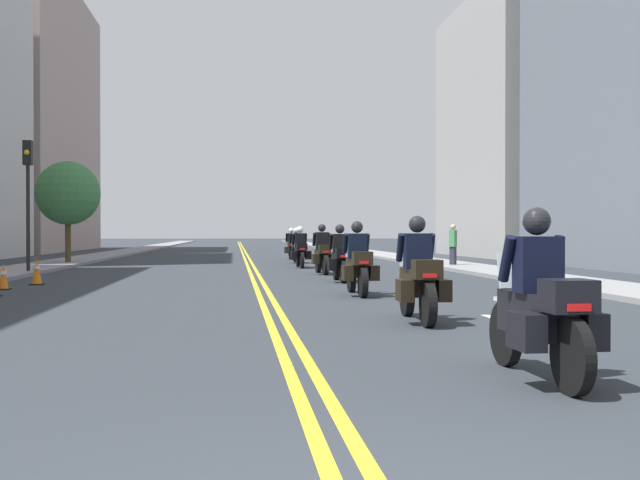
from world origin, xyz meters
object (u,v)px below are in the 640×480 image
motorcycle_2 (358,265)px  motorcycle_6 (296,248)px  pedestrian_1 (453,245)px  motorcycle_5 (300,251)px  street_tree_1 (68,193)px  motorcycle_0 (541,309)px  traffic_light_near (28,181)px  motorcycle_7 (291,247)px  motorcycle_3 (340,259)px  traffic_cone_0 (37,271)px  motorcycle_1 (419,279)px  motorcycle_4 (322,254)px  traffic_cone_1 (3,277)px

motorcycle_2 → motorcycle_6: (0.10, 17.79, 0.01)m
pedestrian_1 → motorcycle_5: bearing=-62.3°
pedestrian_1 → street_tree_1: 16.32m
motorcycle_5 → pedestrian_1: size_ratio=1.25×
motorcycle_6 → street_tree_1: (-9.82, -0.67, 2.38)m
pedestrian_1 → street_tree_1: bearing=-72.6°
motorcycle_0 → motorcycle_2: (-0.12, 9.69, -0.01)m
traffic_light_near → pedestrian_1: size_ratio=2.57×
motorcycle_7 → traffic_light_near: size_ratio=0.48×
street_tree_1 → traffic_light_near: bearing=-87.2°
motorcycle_3 → traffic_cone_0: (-8.06, -0.35, -0.29)m
motorcycle_6 → motorcycle_1: bearing=-89.5°
motorcycle_4 → traffic_cone_1: bearing=-146.7°
motorcycle_6 → pedestrian_1: (5.72, -5.18, 0.22)m
motorcycle_6 → traffic_cone_0: (-7.90, -13.55, -0.30)m
motorcycle_5 → traffic_cone_1: 13.35m
motorcycle_7 → motorcycle_4: bearing=-89.8°
motorcycle_5 → motorcycle_7: 9.26m
motorcycle_1 → traffic_cone_0: bearing=132.0°
motorcycle_7 → traffic_cone_0: 19.93m
motorcycle_1 → motorcycle_5: 18.26m
traffic_cone_0 → traffic_light_near: (-1.53, 5.08, 2.68)m
motorcycle_3 → motorcycle_5: 8.64m
motorcycle_0 → motorcycle_7: 32.16m
motorcycle_4 → street_tree_1: street_tree_1 is taller
motorcycle_1 → motorcycle_0: bearing=-88.4°
motorcycle_6 → traffic_cone_1: motorcycle_6 is taller
motorcycle_6 → traffic_cone_1: 17.32m
traffic_cone_1 → pedestrian_1: (13.97, 10.05, 0.56)m
street_tree_1 → motorcycle_3: bearing=-51.5°
motorcycle_4 → motorcycle_7: bearing=87.4°
traffic_light_near → motorcycle_4: bearing=-4.3°
street_tree_1 → motorcycle_5: bearing=-22.1°
motorcycle_3 → street_tree_1: street_tree_1 is taller
traffic_cone_0 → pedestrian_1: size_ratio=0.42×
motorcycle_7 → motorcycle_1: bearing=-90.0°
motorcycle_3 → pedestrian_1: 9.76m
motorcycle_7 → traffic_light_near: bearing=-125.8°
motorcycle_1 → pedestrian_1: pedestrian_1 is taller
motorcycle_6 → pedestrian_1: pedestrian_1 is taller
motorcycle_5 → traffic_cone_0: motorcycle_5 is taller
motorcycle_2 → street_tree_1: bearing=119.3°
traffic_cone_1 → motorcycle_7: bearing=67.2°
motorcycle_6 → motorcycle_7: bearing=88.9°
motorcycle_1 → motorcycle_6: 22.83m
pedestrian_1 → motorcycle_4: bearing=-20.9°
traffic_cone_1 → traffic_light_near: size_ratio=0.15×
motorcycle_1 → traffic_cone_0: size_ratio=3.06×
street_tree_1 → motorcycle_7: bearing=28.3°
traffic_cone_1 → pedestrian_1: pedestrian_1 is taller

